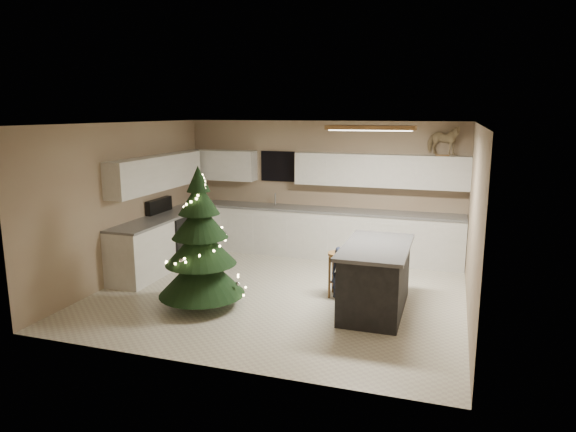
{
  "coord_description": "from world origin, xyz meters",
  "views": [
    {
      "loc": [
        2.45,
        -7.21,
        2.77
      ],
      "look_at": [
        0.0,
        0.35,
        1.15
      ],
      "focal_mm": 32.0,
      "sensor_mm": 36.0,
      "label": 1
    }
  ],
  "objects_px": {
    "christmas_tree": "(201,250)",
    "toddler": "(340,272)",
    "rocking_horse": "(443,140)",
    "island": "(375,278)",
    "bar_stool": "(340,264)"
  },
  "relations": [
    {
      "from": "toddler",
      "to": "rocking_horse",
      "type": "bearing_deg",
      "value": 22.97
    },
    {
      "from": "toddler",
      "to": "rocking_horse",
      "type": "xyz_separation_m",
      "value": [
        1.33,
        2.24,
        1.88
      ]
    },
    {
      "from": "toddler",
      "to": "island",
      "type": "bearing_deg",
      "value": -67.67
    },
    {
      "from": "bar_stool",
      "to": "christmas_tree",
      "type": "bearing_deg",
      "value": -150.57
    },
    {
      "from": "bar_stool",
      "to": "christmas_tree",
      "type": "height_order",
      "value": "christmas_tree"
    },
    {
      "from": "christmas_tree",
      "to": "toddler",
      "type": "distance_m",
      "value": 2.11
    },
    {
      "from": "christmas_tree",
      "to": "rocking_horse",
      "type": "height_order",
      "value": "rocking_horse"
    },
    {
      "from": "christmas_tree",
      "to": "rocking_horse",
      "type": "xyz_separation_m",
      "value": [
        3.15,
        3.21,
        1.44
      ]
    },
    {
      "from": "island",
      "to": "rocking_horse",
      "type": "relative_size",
      "value": 2.6
    },
    {
      "from": "island",
      "to": "toddler",
      "type": "relative_size",
      "value": 2.18
    },
    {
      "from": "bar_stool",
      "to": "toddler",
      "type": "bearing_deg",
      "value": -68.32
    },
    {
      "from": "christmas_tree",
      "to": "rocking_horse",
      "type": "relative_size",
      "value": 3.12
    },
    {
      "from": "island",
      "to": "toddler",
      "type": "bearing_deg",
      "value": 148.61
    },
    {
      "from": "bar_stool",
      "to": "rocking_horse",
      "type": "xyz_separation_m",
      "value": [
        1.35,
        2.2,
        1.76
      ]
    },
    {
      "from": "christmas_tree",
      "to": "rocking_horse",
      "type": "bearing_deg",
      "value": 45.57
    }
  ]
}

